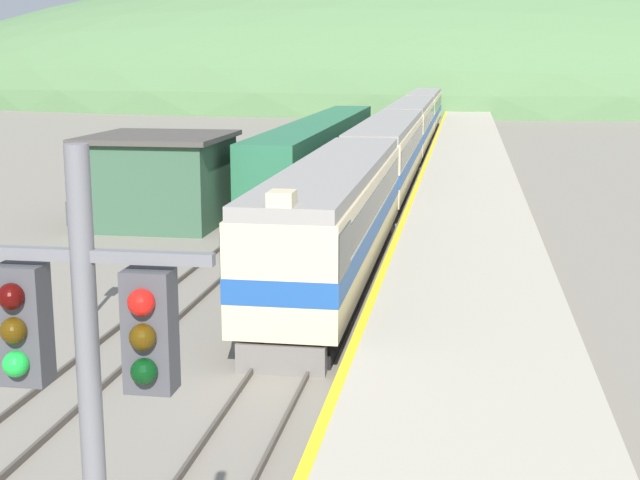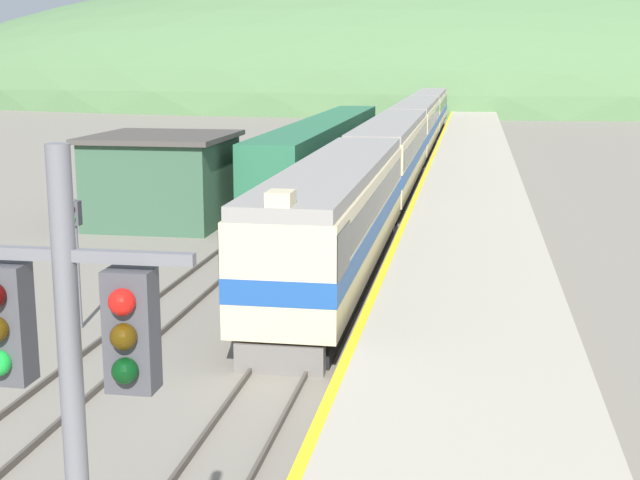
{
  "view_description": "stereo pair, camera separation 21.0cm",
  "coord_description": "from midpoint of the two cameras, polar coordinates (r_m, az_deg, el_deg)",
  "views": [
    {
      "loc": [
        4.41,
        -2.97,
        7.85
      ],
      "look_at": [
        0.24,
        22.61,
        2.51
      ],
      "focal_mm": 50.0,
      "sensor_mm": 36.0,
      "label": 1
    },
    {
      "loc": [
        4.62,
        -2.93,
        7.85
      ],
      "look_at": [
        0.24,
        22.61,
        2.51
      ],
      "focal_mm": 50.0,
      "sensor_mm": 36.0,
      "label": 2
    }
  ],
  "objects": [
    {
      "name": "signal_mast_main",
      "position": [
        7.94,
        -15.17,
        -12.18
      ],
      "size": [
        2.2,
        0.42,
        7.18
      ],
      "color": "slate",
      "rests_on": "ground"
    },
    {
      "name": "platform",
      "position": [
        53.45,
        9.29,
        3.63
      ],
      "size": [
        5.6,
        140.0,
        1.07
      ],
      "color": "#B2A893",
      "rests_on": "ground"
    },
    {
      "name": "carriage_fourth",
      "position": [
        96.27,
        6.63,
        8.28
      ],
      "size": [
        2.97,
        21.32,
        4.26
      ],
      "color": "black",
      "rests_on": "ground"
    },
    {
      "name": "express_train_lead_car",
      "position": [
        30.99,
        0.74,
        1.39
      ],
      "size": [
        2.98,
        19.36,
        4.62
      ],
      "color": "black",
      "rests_on": "ground"
    },
    {
      "name": "carriage_third",
      "position": [
        74.15,
        5.8,
        7.32
      ],
      "size": [
        2.97,
        21.32,
        4.26
      ],
      "color": "black",
      "rests_on": "ground"
    },
    {
      "name": "carriage_second",
      "position": [
        52.1,
        4.27,
        5.53
      ],
      "size": [
        2.97,
        21.32,
        4.26
      ],
      "color": "black",
      "rests_on": "ground"
    },
    {
      "name": "track_main",
      "position": [
        73.5,
        5.72,
        5.53
      ],
      "size": [
        1.52,
        180.0,
        0.16
      ],
      "color": "#4C443D",
      "rests_on": "ground"
    },
    {
      "name": "track_siding",
      "position": [
        73.94,
        2.04,
        5.62
      ],
      "size": [
        1.52,
        180.0,
        0.16
      ],
      "color": "#4C443D",
      "rests_on": "ground"
    },
    {
      "name": "distant_hills",
      "position": [
        160.24,
        7.73,
        8.74
      ],
      "size": [
        203.7,
        91.66,
        45.71
      ],
      "color": "#517547",
      "rests_on": "ground"
    },
    {
      "name": "siding_train",
      "position": [
        57.19,
        -0.09,
        5.8
      ],
      "size": [
        2.9,
        33.42,
        3.91
      ],
      "color": "black",
      "rests_on": "ground"
    },
    {
      "name": "signal_post_siding",
      "position": [
        26.62,
        -15.64,
        0.2
      ],
      "size": [
        0.36,
        0.42,
        3.85
      ],
      "color": "slate",
      "rests_on": "ground"
    },
    {
      "name": "station_shed",
      "position": [
        43.0,
        -10.34,
        3.85
      ],
      "size": [
        6.37,
        6.76,
        4.27
      ],
      "color": "#385B42",
      "rests_on": "ground"
    }
  ]
}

